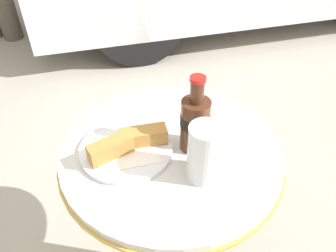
{
  "coord_description": "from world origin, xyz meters",
  "views": [
    {
      "loc": [
        -0.18,
        -0.59,
        1.27
      ],
      "look_at": [
        0.0,
        0.03,
        0.73
      ],
      "focal_mm": 35.0,
      "sensor_mm": 36.0,
      "label": 1
    }
  ],
  "objects_px": {
    "bistro_table": "(171,193)",
    "lunch_plate_near": "(127,146)",
    "cola_bottle_left": "(195,122)",
    "drinking_glass": "(204,155)"
  },
  "relations": [
    {
      "from": "lunch_plate_near",
      "to": "cola_bottle_left",
      "type": "bearing_deg",
      "value": -9.75
    },
    {
      "from": "lunch_plate_near",
      "to": "bistro_table",
      "type": "bearing_deg",
      "value": -9.51
    },
    {
      "from": "cola_bottle_left",
      "to": "bistro_table",
      "type": "bearing_deg",
      "value": 169.79
    },
    {
      "from": "bistro_table",
      "to": "drinking_glass",
      "type": "relative_size",
      "value": 4.69
    },
    {
      "from": "bistro_table",
      "to": "lunch_plate_near",
      "type": "bearing_deg",
      "value": 170.49
    },
    {
      "from": "bistro_table",
      "to": "cola_bottle_left",
      "type": "relative_size",
      "value": 3.27
    },
    {
      "from": "bistro_table",
      "to": "lunch_plate_near",
      "type": "relative_size",
      "value": 2.86
    },
    {
      "from": "bistro_table",
      "to": "cola_bottle_left",
      "type": "bearing_deg",
      "value": -10.21
    },
    {
      "from": "cola_bottle_left",
      "to": "lunch_plate_near",
      "type": "relative_size",
      "value": 0.87
    },
    {
      "from": "cola_bottle_left",
      "to": "drinking_glass",
      "type": "xyz_separation_m",
      "value": [
        -0.01,
        -0.1,
        -0.02
      ]
    }
  ]
}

